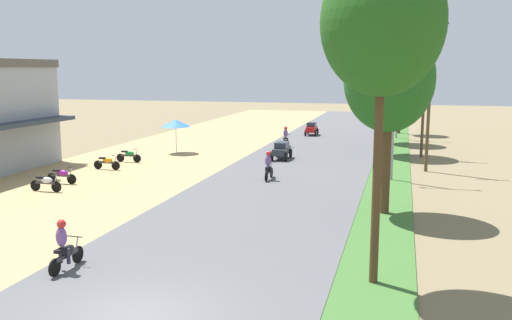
{
  "coord_description": "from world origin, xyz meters",
  "views": [
    {
      "loc": [
        6.29,
        -11.88,
        6.29
      ],
      "look_at": [
        -0.9,
        15.07,
        1.68
      ],
      "focal_mm": 38.69,
      "sensor_mm": 36.0,
      "label": 1
    }
  ],
  "objects_px": {
    "streetlamp_mid": "(398,87)",
    "motorbike_ahead_fourth": "(286,137)",
    "car_hatchback_red": "(312,128)",
    "parked_motorbike_third": "(107,162)",
    "car_sedan_charcoal": "(282,150)",
    "utility_pole_near": "(430,92)",
    "median_tree_fourth": "(394,78)",
    "median_tree_fifth": "(402,58)",
    "median_tree_nearest": "(382,23)",
    "median_tree_second": "(389,80)",
    "streetlamp_near": "(394,101)",
    "motorbike_ahead_third": "(269,166)",
    "utility_pole_far": "(424,94)",
    "median_tree_third": "(393,75)",
    "vendor_umbrella": "(176,123)",
    "parked_motorbike_nearest": "(46,182)",
    "parked_motorbike_fourth": "(129,155)",
    "motorbike_ahead_second": "(65,246)",
    "parked_motorbike_second": "(62,175)"
  },
  "relations": [
    {
      "from": "parked_motorbike_fourth",
      "to": "car_sedan_charcoal",
      "type": "relative_size",
      "value": 0.8
    },
    {
      "from": "median_tree_second",
      "to": "median_tree_fifth",
      "type": "distance_m",
      "value": 31.52
    },
    {
      "from": "car_hatchback_red",
      "to": "motorbike_ahead_third",
      "type": "xyz_separation_m",
      "value": [
        1.06,
        -21.65,
        0.11
      ]
    },
    {
      "from": "streetlamp_near",
      "to": "motorbike_ahead_third",
      "type": "relative_size",
      "value": 4.33
    },
    {
      "from": "median_tree_fourth",
      "to": "streetlamp_near",
      "type": "height_order",
      "value": "median_tree_fourth"
    },
    {
      "from": "median_tree_fourth",
      "to": "streetlamp_near",
      "type": "bearing_deg",
      "value": -88.77
    },
    {
      "from": "utility_pole_far",
      "to": "motorbike_ahead_third",
      "type": "distance_m",
      "value": 14.61
    },
    {
      "from": "median_tree_fifth",
      "to": "utility_pole_near",
      "type": "distance_m",
      "value": 20.57
    },
    {
      "from": "parked_motorbike_nearest",
      "to": "median_tree_fifth",
      "type": "height_order",
      "value": "median_tree_fifth"
    },
    {
      "from": "median_tree_second",
      "to": "utility_pole_near",
      "type": "bearing_deg",
      "value": 79.09
    },
    {
      "from": "median_tree_fourth",
      "to": "median_tree_fifth",
      "type": "xyz_separation_m",
      "value": [
        0.51,
        7.62,
        1.74
      ]
    },
    {
      "from": "parked_motorbike_nearest",
      "to": "utility_pole_far",
      "type": "relative_size",
      "value": 0.21
    },
    {
      "from": "car_hatchback_red",
      "to": "parked_motorbike_third",
      "type": "bearing_deg",
      "value": -114.18
    },
    {
      "from": "parked_motorbike_second",
      "to": "motorbike_ahead_third",
      "type": "relative_size",
      "value": 1.0
    },
    {
      "from": "median_tree_fifth",
      "to": "car_sedan_charcoal",
      "type": "relative_size",
      "value": 4.01
    },
    {
      "from": "car_sedan_charcoal",
      "to": "motorbike_ahead_second",
      "type": "bearing_deg",
      "value": -94.85
    },
    {
      "from": "vendor_umbrella",
      "to": "car_hatchback_red",
      "type": "distance_m",
      "value": 15.83
    },
    {
      "from": "median_tree_second",
      "to": "motorbike_ahead_second",
      "type": "distance_m",
      "value": 14.44
    },
    {
      "from": "utility_pole_near",
      "to": "streetlamp_near",
      "type": "bearing_deg",
      "value": -119.76
    },
    {
      "from": "median_tree_third",
      "to": "median_tree_fifth",
      "type": "relative_size",
      "value": 0.89
    },
    {
      "from": "utility_pole_near",
      "to": "utility_pole_far",
      "type": "bearing_deg",
      "value": 91.17
    },
    {
      "from": "parked_motorbike_nearest",
      "to": "median_tree_second",
      "type": "bearing_deg",
      "value": 0.51
    },
    {
      "from": "median_tree_fourth",
      "to": "motorbike_ahead_second",
      "type": "distance_m",
      "value": 35.2
    },
    {
      "from": "utility_pole_near",
      "to": "motorbike_ahead_third",
      "type": "height_order",
      "value": "utility_pole_near"
    },
    {
      "from": "median_tree_second",
      "to": "streetlamp_near",
      "type": "height_order",
      "value": "median_tree_second"
    },
    {
      "from": "median_tree_fourth",
      "to": "streetlamp_near",
      "type": "relative_size",
      "value": 1.0
    },
    {
      "from": "parked_motorbike_fourth",
      "to": "motorbike_ahead_second",
      "type": "relative_size",
      "value": 1.0
    },
    {
      "from": "parked_motorbike_fourth",
      "to": "median_tree_third",
      "type": "distance_m",
      "value": 19.43
    },
    {
      "from": "vendor_umbrella",
      "to": "median_tree_fourth",
      "type": "bearing_deg",
      "value": 32.97
    },
    {
      "from": "motorbike_ahead_third",
      "to": "parked_motorbike_third",
      "type": "bearing_deg",
      "value": 177.06
    },
    {
      "from": "motorbike_ahead_second",
      "to": "motorbike_ahead_third",
      "type": "bearing_deg",
      "value": 79.91
    },
    {
      "from": "parked_motorbike_second",
      "to": "streetlamp_near",
      "type": "relative_size",
      "value": 0.23
    },
    {
      "from": "median_tree_fourth",
      "to": "vendor_umbrella",
      "type": "bearing_deg",
      "value": -147.03
    },
    {
      "from": "parked_motorbike_fourth",
      "to": "car_sedan_charcoal",
      "type": "height_order",
      "value": "car_sedan_charcoal"
    },
    {
      "from": "median_tree_nearest",
      "to": "median_tree_fifth",
      "type": "relative_size",
      "value": 1.05
    },
    {
      "from": "median_tree_second",
      "to": "motorbike_ahead_third",
      "type": "xyz_separation_m",
      "value": [
        -6.6,
        5.72,
        -4.99
      ]
    },
    {
      "from": "streetlamp_mid",
      "to": "motorbike_ahead_fourth",
      "type": "relative_size",
      "value": 4.44
    },
    {
      "from": "parked_motorbike_second",
      "to": "median_tree_fifth",
      "type": "bearing_deg",
      "value": 59.33
    },
    {
      "from": "median_tree_second",
      "to": "parked_motorbike_third",
      "type": "bearing_deg",
      "value": 159.91
    },
    {
      "from": "car_sedan_charcoal",
      "to": "utility_pole_near",
      "type": "bearing_deg",
      "value": -10.85
    },
    {
      "from": "motorbike_ahead_second",
      "to": "motorbike_ahead_fourth",
      "type": "relative_size",
      "value": 1.0
    },
    {
      "from": "parked_motorbike_nearest",
      "to": "streetlamp_near",
      "type": "xyz_separation_m",
      "value": [
        17.08,
        7.76,
        4.0
      ]
    },
    {
      "from": "parked_motorbike_nearest",
      "to": "vendor_umbrella",
      "type": "relative_size",
      "value": 0.71
    },
    {
      "from": "median_tree_nearest",
      "to": "car_hatchback_red",
      "type": "distance_m",
      "value": 37.06
    },
    {
      "from": "median_tree_second",
      "to": "streetlamp_mid",
      "type": "distance_m",
      "value": 27.47
    },
    {
      "from": "car_hatchback_red",
      "to": "car_sedan_charcoal",
      "type": "bearing_deg",
      "value": -89.09
    },
    {
      "from": "median_tree_third",
      "to": "streetlamp_mid",
      "type": "distance_m",
      "value": 10.43
    },
    {
      "from": "parked_motorbike_third",
      "to": "car_sedan_charcoal",
      "type": "height_order",
      "value": "car_sedan_charcoal"
    },
    {
      "from": "streetlamp_mid",
      "to": "utility_pole_far",
      "type": "distance_m",
      "value": 10.69
    },
    {
      "from": "parked_motorbike_third",
      "to": "streetlamp_near",
      "type": "height_order",
      "value": "streetlamp_near"
    }
  ]
}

